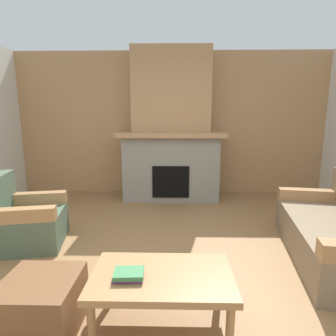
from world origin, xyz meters
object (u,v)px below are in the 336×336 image
(coffee_table, at_px, (162,281))
(ottoman, at_px, (41,305))
(armchair, at_px, (25,221))
(fireplace, at_px, (171,135))

(coffee_table, height_order, ottoman, coffee_table)
(armchair, relative_size, coffee_table, 0.89)
(coffee_table, relative_size, ottoman, 1.92)
(armchair, height_order, coffee_table, armchair)
(fireplace, bearing_deg, armchair, -130.53)
(armchair, xyz_separation_m, ottoman, (0.83, -1.34, -0.09))
(fireplace, distance_m, ottoman, 3.60)
(ottoman, bearing_deg, armchair, 121.75)
(fireplace, relative_size, armchair, 3.02)
(armchair, distance_m, coffee_table, 2.13)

